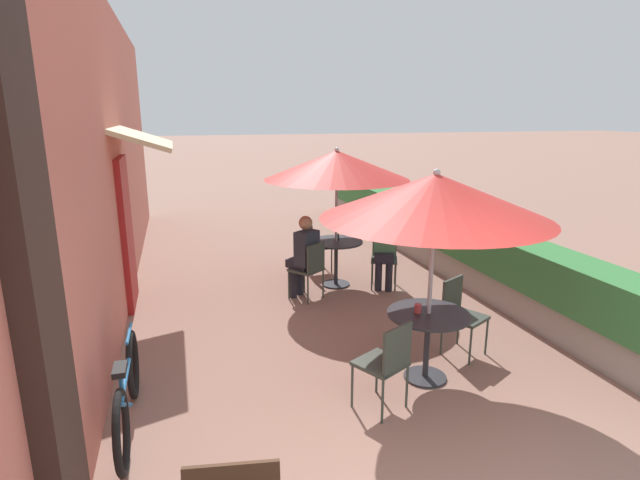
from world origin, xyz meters
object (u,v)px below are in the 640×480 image
(patio_umbrella_near, at_px, (435,196))
(cafe_chair_mid_left, at_px, (314,243))
(patio_table_near, at_px, (428,330))
(cafe_chair_mid_back, at_px, (384,254))
(patio_umbrella_mid, at_px, (337,165))
(bicycle_leaning, at_px, (128,393))
(cafe_chair_near_left, at_px, (387,360))
(cafe_chair_mid_right, at_px, (310,266))
(coffee_cup_mid, at_px, (337,237))
(cafe_chair_near_right, at_px, (460,310))
(seated_patron_mid_back, at_px, (385,246))
(patio_table_mid, at_px, (336,252))
(seated_patron_mid_right, at_px, (304,253))
(coffee_cup_near, at_px, (418,308))

(patio_umbrella_near, height_order, cafe_chair_mid_left, patio_umbrella_near)
(patio_table_near, xyz_separation_m, cafe_chair_mid_back, (0.72, 2.78, -0.03))
(patio_umbrella_mid, bearing_deg, bicycle_leaning, -133.09)
(cafe_chair_near_left, height_order, bicycle_leaning, cafe_chair_near_left)
(cafe_chair_mid_right, relative_size, coffee_cup_mid, 9.67)
(patio_table_near, distance_m, cafe_chair_near_right, 0.76)
(patio_umbrella_mid, distance_m, seated_patron_mid_back, 1.44)
(cafe_chair_mid_right, distance_m, bicycle_leaning, 3.45)
(cafe_chair_near_left, relative_size, patio_umbrella_mid, 0.39)
(coffee_cup_mid, bearing_deg, seated_patron_mid_back, -32.74)
(cafe_chair_near_right, height_order, patio_table_mid, cafe_chair_near_right)
(cafe_chair_near_right, xyz_separation_m, cafe_chair_mid_left, (-0.80, 3.33, 0.00))
(patio_table_near, height_order, seated_patron_mid_back, seated_patron_mid_back)
(cafe_chair_near_left, xyz_separation_m, coffee_cup_mid, (0.66, 3.52, 0.25))
(coffee_cup_mid, distance_m, bicycle_leaning, 4.31)
(cafe_chair_mid_back, relative_size, coffee_cup_mid, 9.67)
(cafe_chair_near_left, bearing_deg, seated_patron_mid_right, 61.90)
(patio_umbrella_mid, relative_size, cafe_chair_mid_back, 2.55)
(patio_umbrella_near, height_order, cafe_chair_near_left, patio_umbrella_near)
(cafe_chair_near_left, xyz_separation_m, cafe_chair_mid_right, (0.06, 2.93, 0.00))
(patio_umbrella_near, distance_m, cafe_chair_near_left, 1.59)
(cafe_chair_mid_back, bearing_deg, cafe_chair_near_right, 111.46)
(cafe_chair_near_right, xyz_separation_m, coffee_cup_near, (-0.73, -0.38, 0.25))
(cafe_chair_near_left, height_order, seated_patron_mid_back, seated_patron_mid_back)
(cafe_chair_mid_left, relative_size, coffee_cup_mid, 9.67)
(patio_table_near, bearing_deg, bicycle_leaning, -178.86)
(patio_table_near, relative_size, seated_patron_mid_back, 0.67)
(patio_umbrella_near, relative_size, cafe_chair_near_right, 2.55)
(patio_table_near, bearing_deg, cafe_chair_near_left, -145.97)
(cafe_chair_mid_right, distance_m, seated_patron_mid_right, 0.20)
(patio_table_mid, xyz_separation_m, cafe_chair_mid_right, (-0.56, -0.51, -0.03))
(patio_table_near, distance_m, cafe_chair_near_left, 0.76)
(cafe_chair_near_right, bearing_deg, seated_patron_mid_right, -87.88)
(seated_patron_mid_back, bearing_deg, cafe_chair_mid_back, -90.00)
(cafe_chair_near_left, distance_m, cafe_chair_near_right, 1.52)
(patio_table_mid, bearing_deg, seated_patron_mid_right, -146.19)
(seated_patron_mid_right, bearing_deg, patio_umbrella_near, -112.63)
(cafe_chair_near_right, distance_m, seated_patron_mid_right, 2.52)
(cafe_chair_near_left, relative_size, cafe_chair_near_right, 1.00)
(cafe_chair_near_left, height_order, cafe_chair_mid_right, same)
(cafe_chair_mid_left, distance_m, cafe_chair_mid_right, 1.32)
(cafe_chair_near_left, relative_size, cafe_chair_mid_left, 1.00)
(patio_umbrella_mid, bearing_deg, cafe_chair_near_left, -100.24)
(seated_patron_mid_right, bearing_deg, coffee_cup_mid, 0.23)
(patio_umbrella_near, relative_size, coffee_cup_near, 24.62)
(cafe_chair_mid_left, relative_size, seated_patron_mid_right, 0.70)
(cafe_chair_near_right, bearing_deg, patio_umbrella_mid, -104.37)
(coffee_cup_near, bearing_deg, cafe_chair_mid_back, 73.40)
(cafe_chair_near_right, distance_m, coffee_cup_mid, 2.74)
(patio_umbrella_mid, xyz_separation_m, coffee_cup_mid, (0.04, 0.08, -1.14))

